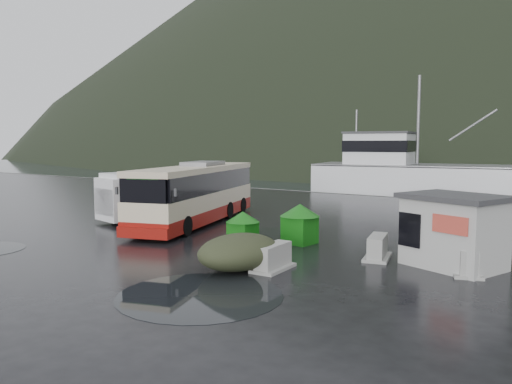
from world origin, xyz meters
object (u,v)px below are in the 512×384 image
Objects in this scene: dome_tent at (239,270)px; ticket_kiosk at (452,267)px; white_van at (157,219)px; jersey_barrier_b at (465,273)px; fishing_trawler at (456,190)px; jersey_barrier_a at (273,270)px; waste_bin_right at (300,243)px; coach_bus at (197,223)px; waste_bin_left at (243,245)px; jersey_barrier_c at (377,259)px.

dome_tent is 0.96× the size of ticket_kiosk.
ticket_kiosk is (15.42, -1.87, 0.00)m from white_van.
fishing_trawler is at bearing 103.35° from jersey_barrier_b.
jersey_barrier_b is (5.14, 3.01, 0.00)m from jersey_barrier_a.
jersey_barrier_b is at bearing -9.69° from waste_bin_right.
coach_bus is at bearing 18.36° from white_van.
white_van is 4.56× the size of waste_bin_left.
ticket_kiosk is (7.68, 1.02, 0.00)m from waste_bin_left.
white_van is 3.70× the size of jersey_barrier_a.
jersey_barrier_b is at bearing 3.16° from white_van.
ticket_kiosk is 5.84m from jersey_barrier_a.
jersey_barrier_b is at bearing -85.01° from fishing_trawler.
fishing_trawler reaches higher than jersey_barrier_a.
jersey_barrier_b is (6.03, 3.61, 0.00)m from dome_tent.
fishing_trawler is at bearing 93.01° from jersey_barrier_a.
fishing_trawler reaches higher than coach_bus.
coach_bus is 6.53× the size of jersey_barrier_b.
ticket_kiosk is 1.82× the size of jersey_barrier_b.
dome_tent is at bearing -149.09° from jersey_barrier_b.
waste_bin_right is at bearing -97.75° from fishing_trawler.
ticket_kiosk is 1.85× the size of jersey_barrier_c.
dome_tent is 32.32m from fishing_trawler.
jersey_barrier_c is at bearing 2.60° from white_van.
waste_bin_left is at bearing -176.88° from jersey_barrier_b.
fishing_trawler is at bearing 123.30° from ticket_kiosk.
white_van is at bearing 153.24° from jersey_barrier_a.
dome_tent is at bearing -122.09° from ticket_kiosk.
fishing_trawler is at bearing 90.61° from waste_bin_right.
dome_tent reaches higher than jersey_barrier_c.
ticket_kiosk is at bearing 4.95° from white_van.
ticket_kiosk reaches higher than jersey_barrier_c.
ticket_kiosk is (5.99, -0.54, 0.00)m from waste_bin_right.
ticket_kiosk is at bearing 7.55° from waste_bin_left.
fishing_trawler reaches higher than waste_bin_right.
jersey_barrier_b is (6.52, -1.11, 0.00)m from waste_bin_right.
waste_bin_left is 0.44× the size of ticket_kiosk.
waste_bin_right is at bearing -164.46° from ticket_kiosk.
white_van is 2.01× the size of ticket_kiosk.
dome_tent is 1.78× the size of jersey_barrier_a.
fishing_trawler is (-6.81, 28.70, 0.00)m from jersey_barrier_b.
jersey_barrier_a is (1.38, -4.12, 0.00)m from waste_bin_right.
fishing_trawler is (-0.78, 32.31, 0.00)m from dome_tent.
coach_bus is 6.09m from waste_bin_left.
waste_bin_left is at bearing -151.75° from ticket_kiosk.
coach_bus is 13.67m from jersey_barrier_b.
waste_bin_left reaches higher than dome_tent.
white_van is 3.82× the size of waste_bin_right.
jersey_barrier_b is 0.06× the size of fishing_trawler.
jersey_barrier_c is at bearing 56.89° from jersey_barrier_a.
white_van is 11.61m from dome_tent.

